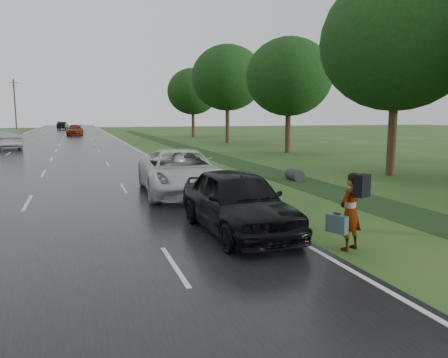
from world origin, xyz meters
TOP-DOWN VIEW (x-y plane):
  - road at (0.00, 45.00)m, footprint 14.00×180.00m
  - edge_stripe_east at (6.75, 45.00)m, footprint 0.12×180.00m
  - center_line at (0.00, 45.00)m, footprint 0.12×180.00m
  - drainage_ditch at (11.50, 18.71)m, footprint 2.20×120.00m
  - utility_pole_distant at (-9.20, 85.00)m, footprint 1.60×0.26m
  - tree_east_b at (17.00, 10.00)m, footprint 7.60×7.60m
  - tree_east_c at (18.20, 24.00)m, footprint 7.00×7.00m
  - tree_east_d at (17.80, 38.00)m, footprint 8.00×8.00m
  - tree_east_f at (17.50, 52.00)m, footprint 7.20×7.20m
  - pedestrian at (7.56, -0.14)m, footprint 0.95×0.73m
  - white_pickup at (5.50, 8.06)m, footprint 3.16×6.29m
  - dark_sedan at (5.62, 2.00)m, footprint 2.11×4.93m
  - silver_sedan at (-4.00, 35.28)m, footprint 2.72×5.55m
  - far_car_red at (1.57, 61.84)m, footprint 2.66×5.63m
  - far_car_dark at (-1.00, 91.66)m, footprint 2.25×5.09m

SIDE VIEW (x-z plane):
  - road at x=0.00m, z-range 0.00..0.04m
  - drainage_ditch at x=11.50m, z-range -0.24..0.32m
  - edge_stripe_east at x=6.75m, z-range 0.04..0.05m
  - center_line at x=0.00m, z-range 0.04..0.05m
  - far_car_red at x=1.57m, z-range 0.04..1.63m
  - far_car_dark at x=-1.00m, z-range 0.04..1.66m
  - dark_sedan at x=5.62m, z-range 0.04..1.70m
  - white_pickup at x=5.50m, z-range 0.04..1.75m
  - silver_sedan at x=-4.00m, z-range 0.04..1.79m
  - pedestrian at x=7.56m, z-range 0.03..1.82m
  - utility_pole_distant at x=-9.20m, z-range 0.20..10.20m
  - tree_east_c at x=18.20m, z-range 1.49..10.78m
  - tree_east_f at x=17.50m, z-range 1.56..11.18m
  - tree_east_b at x=17.00m, z-range 1.63..11.74m
  - tree_east_d at x=17.80m, z-range 1.77..12.53m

